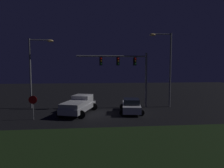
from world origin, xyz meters
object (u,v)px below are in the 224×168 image
Objects in this scene: car_sedan at (131,106)px; stop_sign at (33,103)px; traffic_signal_gantry at (126,66)px; street_lamp_right at (166,61)px; pickup_truck at (79,104)px; street_lamp_left at (35,65)px.

stop_sign is (-9.52, -2.00, 0.82)m from car_sedan.
street_lamp_right is at bearing -0.48° from traffic_signal_gantry.
traffic_signal_gantry is 11.03m from stop_sign.
pickup_truck is 7.09m from traffic_signal_gantry.
pickup_truck is at bearing -154.70° from traffic_signal_gantry.
street_lamp_right is (15.44, -0.80, 0.40)m from street_lamp_left.
traffic_signal_gantry is 3.73× the size of stop_sign.
stop_sign reaches higher than car_sedan.
stop_sign is at bearing -161.78° from street_lamp_right.
car_sedan is (5.49, -0.21, -0.26)m from pickup_truck.
street_lamp_right is at bearing -2.95° from street_lamp_left.
street_lamp_right reaches higher than pickup_truck.
street_lamp_left is 3.63× the size of stop_sign.
street_lamp_right is at bearing 18.22° from stop_sign.
pickup_truck is 0.69× the size of traffic_signal_gantry.
traffic_signal_gantry is at bearing 179.52° from street_lamp_right.
pickup_truck is 0.65× the size of street_lamp_right.
street_lamp_left reaches higher than traffic_signal_gantry.
stop_sign is (1.17, -5.49, -3.56)m from street_lamp_left.
street_lamp_right is (4.75, 2.70, 4.79)m from car_sedan.
traffic_signal_gantry is 1.03× the size of street_lamp_left.
street_lamp_left is 0.91× the size of street_lamp_right.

